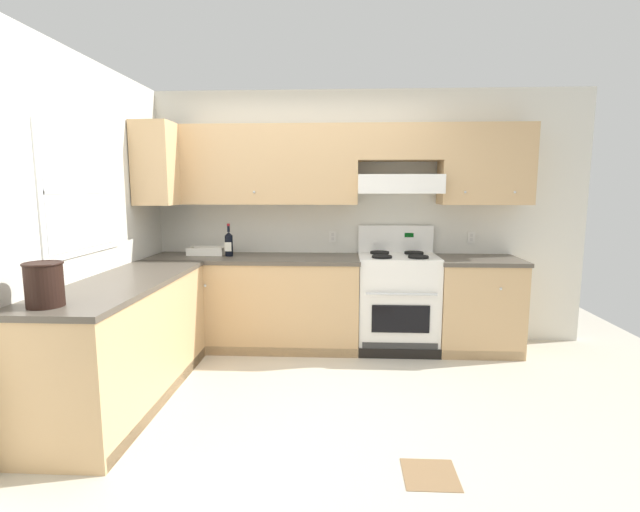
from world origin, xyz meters
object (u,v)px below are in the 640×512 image
object	(u,v)px
wine_bottle	(229,243)
bucket	(44,284)
stove	(397,301)
bowl	(207,252)

from	to	relation	value
wine_bottle	bucket	world-z (taller)	wine_bottle
wine_bottle	stove	bearing A→B (deg)	-0.45
wine_bottle	bowl	bearing A→B (deg)	159.55
wine_bottle	bucket	size ratio (longest dim) A/B	1.27
bowl	stove	bearing A→B (deg)	-3.17
bucket	wine_bottle	bearing A→B (deg)	74.57
stove	bowl	bearing A→B (deg)	176.83
stove	bowl	xyz separation A→B (m)	(-1.91, 0.11, 0.46)
stove	wine_bottle	bearing A→B (deg)	179.55
stove	bowl	distance (m)	1.97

